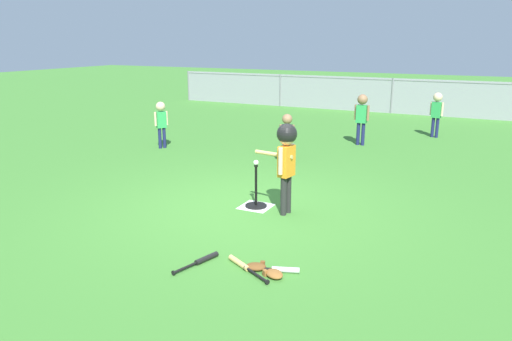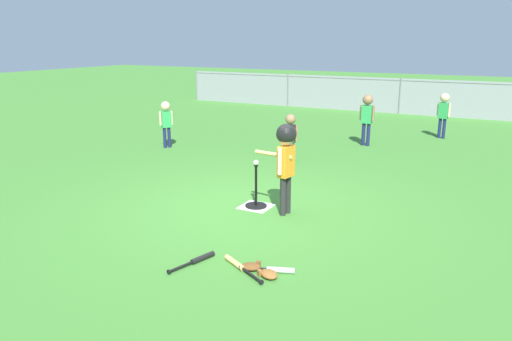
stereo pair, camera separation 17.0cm
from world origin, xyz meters
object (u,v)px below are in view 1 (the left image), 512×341
object	(u,v)px
fielder_near_left	(362,113)
glove_by_plate	(274,274)
baseball_on_tee	(256,163)
fielder_deep_center	(287,132)
spare_bat_black	(202,260)
glove_near_bats	(256,266)
fielder_deep_right	(161,119)
fielder_deep_left	(437,109)
spare_bat_wood	(243,265)
batting_tee	(256,200)
batter_child	(286,150)
spare_bat_silver	(280,269)

from	to	relation	value
fielder_near_left	glove_by_plate	xyz separation A→B (m)	(0.88, -6.79, -0.72)
baseball_on_tee	fielder_deep_center	world-z (taller)	fielder_deep_center
baseball_on_tee	fielder_deep_center	size ratio (longest dim) A/B	0.07
fielder_deep_center	fielder_near_left	bearing A→B (deg)	71.26
spare_bat_black	glove_near_bats	xyz separation A→B (m)	(0.61, 0.12, 0.01)
fielder_deep_right	glove_by_plate	world-z (taller)	fielder_deep_right
fielder_deep_left	spare_bat_black	xyz separation A→B (m)	(-1.39, -8.57, -0.69)
fielder_near_left	fielder_deep_left	distance (m)	2.24
spare_bat_wood	glove_by_plate	world-z (taller)	glove_by_plate
fielder_deep_left	fielder_deep_right	bearing A→B (deg)	-142.88
fielder_deep_center	spare_bat_wood	distance (m)	4.56
fielder_deep_center	fielder_deep_left	world-z (taller)	fielder_deep_left
batting_tee	glove_by_plate	xyz separation A→B (m)	(1.14, -1.87, -0.06)
batting_tee	glove_near_bats	world-z (taller)	batting_tee
batting_tee	baseball_on_tee	size ratio (longest dim) A/B	8.50
fielder_deep_right	fielder_deep_center	xyz separation A→B (m)	(3.09, -0.12, -0.03)
batter_child	fielder_deep_center	distance (m)	2.79
fielder_deep_center	fielder_deep_left	distance (m)	4.73
fielder_deep_right	fielder_deep_center	distance (m)	3.09
fielder_deep_left	spare_bat_black	distance (m)	8.71
spare_bat_black	spare_bat_wood	bearing A→B (deg)	10.76
fielder_near_left	batter_child	bearing A→B (deg)	-87.21
fielder_deep_right	fielder_deep_left	bearing A→B (deg)	37.12
baseball_on_tee	fielder_near_left	distance (m)	4.93
spare_bat_wood	glove_near_bats	size ratio (longest dim) A/B	2.47
fielder_deep_left	spare_bat_silver	distance (m)	8.44
fielder_near_left	glove_by_plate	size ratio (longest dim) A/B	4.31
fielder_deep_center	spare_bat_wood	size ratio (longest dim) A/B	1.54
glove_by_plate	glove_near_bats	distance (m)	0.25
glove_near_bats	glove_by_plate	bearing A→B (deg)	-16.02
baseball_on_tee	spare_bat_black	distance (m)	2.05
batter_child	spare_bat_black	distance (m)	2.06
fielder_deep_left	glove_near_bats	xyz separation A→B (m)	(-0.78, -8.45, -0.68)
batting_tee	spare_bat_black	bearing A→B (deg)	-81.33
batter_child	glove_by_plate	xyz separation A→B (m)	(0.64, -1.79, -0.88)
batting_tee	fielder_deep_right	size ratio (longest dim) A/B	0.60
batting_tee	batter_child	bearing A→B (deg)	-8.94
spare_bat_silver	fielder_deep_right	bearing A→B (deg)	137.77
baseball_on_tee	spare_bat_silver	world-z (taller)	baseball_on_tee
batter_child	spare_bat_wood	distance (m)	1.98
glove_by_plate	fielder_deep_center	bearing A→B (deg)	111.36
batter_child	spare_bat_silver	xyz separation A→B (m)	(0.65, -1.67, -0.88)
fielder_deep_left	batter_child	bearing A→B (deg)	-99.96
baseball_on_tee	glove_by_plate	distance (m)	2.28
spare_bat_silver	glove_by_plate	bearing A→B (deg)	-94.52
batting_tee	fielder_deep_right	world-z (taller)	fielder_deep_right
spare_bat_silver	spare_bat_wood	distance (m)	0.40
fielder_deep_center	glove_near_bats	size ratio (longest dim) A/B	3.81
fielder_deep_center	spare_bat_silver	distance (m)	4.61
batting_tee	spare_bat_wood	size ratio (longest dim) A/B	0.97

